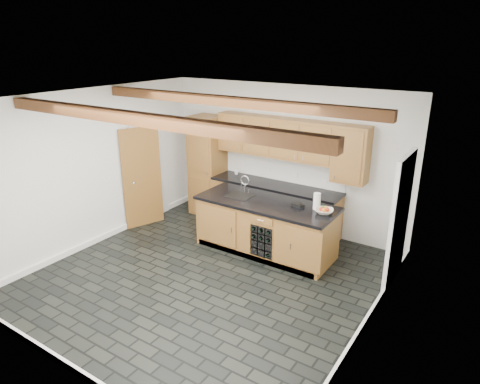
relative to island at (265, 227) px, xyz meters
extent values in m
plane|color=black|center=(-0.31, -1.28, -0.47)|extent=(5.00, 5.00, 0.00)
plane|color=white|center=(-0.31, 1.22, 0.93)|extent=(5.00, 0.00, 5.00)
plane|color=white|center=(-2.81, -1.28, 0.93)|extent=(0.00, 5.00, 5.00)
plane|color=white|center=(2.19, -1.28, 0.93)|extent=(0.00, 5.00, 5.00)
plane|color=white|center=(-0.31, -1.28, 2.33)|extent=(5.00, 5.00, 0.00)
cube|color=#5B3217|center=(-0.31, -2.48, 2.23)|extent=(4.90, 0.15, 0.15)
cube|color=#5B3217|center=(-0.31, -0.68, 2.23)|extent=(4.90, 0.15, 0.15)
cube|color=white|center=(-2.79, -1.28, -0.42)|extent=(0.04, 5.00, 0.10)
cube|color=white|center=(2.17, -1.28, -0.42)|extent=(0.04, 5.00, 0.10)
cube|color=white|center=(-0.31, -3.76, -0.42)|extent=(5.00, 0.04, 0.10)
cube|color=white|center=(-2.78, 0.02, 0.55)|extent=(0.06, 0.94, 2.04)
cube|color=#966030|center=(-2.63, -0.33, 0.53)|extent=(0.31, 0.77, 2.00)
cube|color=white|center=(2.16, 0.22, 0.55)|extent=(0.06, 0.98, 2.04)
cube|color=black|center=(2.19, 0.22, 0.53)|extent=(0.02, 0.86, 1.96)
cube|color=#966030|center=(-1.96, 0.92, 0.58)|extent=(0.65, 0.60, 2.10)
cube|color=#966030|center=(-0.33, 0.92, -0.03)|extent=(2.60, 0.60, 0.88)
cube|color=black|center=(-0.33, 0.92, 0.44)|extent=(2.64, 0.62, 0.05)
cube|color=white|center=(-0.33, 1.21, 0.72)|extent=(2.60, 0.02, 0.52)
cube|color=#966030|center=(-0.43, 1.04, 1.36)|extent=(2.40, 0.35, 0.75)
cube|color=#966030|center=(1.07, 1.04, 1.23)|extent=(0.60, 0.35, 1.00)
cube|color=#966030|center=(-0.01, 0.02, -0.03)|extent=(2.40, 0.90, 0.88)
cube|color=black|center=(-0.01, 0.02, 0.44)|extent=(2.46, 0.96, 0.05)
cube|color=#966030|center=(-0.73, -0.45, 0.01)|extent=(0.80, 0.02, 0.70)
cube|color=#966030|center=(0.94, -0.45, 0.01)|extent=(0.60, 0.02, 0.70)
cube|color=black|center=(0.17, -0.29, -0.07)|extent=(0.42, 0.30, 0.56)
cylinder|color=black|center=(0.03, -0.33, 0.14)|extent=(0.07, 0.26, 0.07)
cylinder|color=black|center=(0.31, -0.33, 0.14)|extent=(0.07, 0.26, 0.07)
cylinder|color=black|center=(0.31, -0.33, 0.00)|extent=(0.07, 0.26, 0.07)
cylinder|color=black|center=(0.31, -0.33, -0.28)|extent=(0.07, 0.26, 0.07)
cylinder|color=black|center=(0.17, -0.33, 0.00)|extent=(0.07, 0.26, 0.07)
cylinder|color=black|center=(0.17, -0.33, 0.14)|extent=(0.07, 0.26, 0.07)
cylinder|color=black|center=(0.03, -0.33, 0.00)|extent=(0.07, 0.26, 0.07)
cube|color=black|center=(-0.56, 0.02, 0.46)|extent=(0.45, 0.40, 0.02)
cylinder|color=silver|center=(-0.56, 0.20, 0.56)|extent=(0.02, 0.02, 0.20)
torus|color=silver|center=(-0.56, 0.20, 0.70)|extent=(0.18, 0.02, 0.18)
cylinder|color=silver|center=(-0.64, 0.20, 0.50)|extent=(0.02, 0.02, 0.08)
cylinder|color=silver|center=(-0.48, 0.20, 0.50)|extent=(0.02, 0.02, 0.08)
cube|color=black|center=(0.54, 0.12, 0.49)|extent=(0.23, 0.16, 0.05)
cylinder|color=black|center=(0.54, 0.12, 0.52)|extent=(0.14, 0.14, 0.02)
imported|color=white|center=(1.03, 0.09, 0.50)|extent=(0.36, 0.36, 0.07)
sphere|color=#B83118|center=(1.08, 0.09, 0.54)|extent=(0.07, 0.07, 0.07)
sphere|color=orange|center=(1.04, 0.13, 0.54)|extent=(0.07, 0.07, 0.07)
sphere|color=#488022|center=(0.99, 0.12, 0.54)|extent=(0.07, 0.07, 0.07)
sphere|color=red|center=(0.99, 0.06, 0.54)|extent=(0.07, 0.07, 0.07)
sphere|color=orange|center=(1.04, 0.04, 0.54)|extent=(0.07, 0.07, 0.07)
cylinder|color=white|center=(0.85, 0.18, 0.60)|extent=(0.12, 0.12, 0.28)
imported|color=white|center=(-1.32, 1.05, 0.51)|extent=(0.10, 0.10, 0.09)
camera|label=1|loc=(3.39, -5.96, 3.11)|focal=32.00mm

